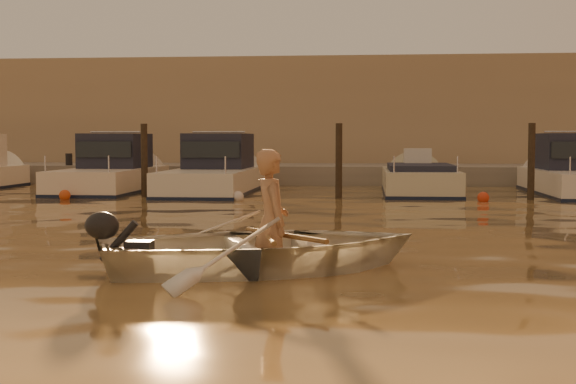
# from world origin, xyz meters

# --- Properties ---
(ground_plane) EXTENTS (160.00, 160.00, 0.00)m
(ground_plane) POSITION_xyz_m (0.00, 0.00, 0.00)
(ground_plane) COLOR olive
(ground_plane) RESTS_ON ground
(dinghy) EXTENTS (4.66, 4.02, 0.81)m
(dinghy) POSITION_xyz_m (-0.69, 1.98, 0.29)
(dinghy) COLOR silver
(dinghy) RESTS_ON ground_plane
(person) EXTENTS (0.62, 0.75, 1.76)m
(person) POSITION_xyz_m (-0.59, 2.02, 0.58)
(person) COLOR #A47452
(person) RESTS_ON dinghy
(outboard_motor) EXTENTS (0.98, 0.70, 0.70)m
(outboard_motor) POSITION_xyz_m (-2.09, 1.45, 0.28)
(outboard_motor) COLOR black
(outboard_motor) RESTS_ON dinghy
(oar_port) EXTENTS (1.19, 1.79, 0.13)m
(oar_port) POSITION_xyz_m (-0.45, 2.07, 0.42)
(oar_port) COLOR brown
(oar_port) RESTS_ON dinghy
(oar_starboard) EXTENTS (0.46, 2.07, 0.13)m
(oar_starboard) POSITION_xyz_m (-0.64, 2.00, 0.42)
(oar_starboard) COLOR brown
(oar_starboard) RESTS_ON dinghy
(moored_boat_1) EXTENTS (2.20, 6.55, 1.75)m
(moored_boat_1) POSITION_xyz_m (-7.19, 16.00, 0.62)
(moored_boat_1) COLOR #F1E0C9
(moored_boat_1) RESTS_ON ground_plane
(moored_boat_2) EXTENTS (2.26, 7.57, 1.75)m
(moored_boat_2) POSITION_xyz_m (-3.98, 16.00, 0.62)
(moored_boat_2) COLOR silver
(moored_boat_2) RESTS_ON ground_plane
(moored_boat_3) EXTENTS (2.04, 5.91, 0.95)m
(moored_boat_3) POSITION_xyz_m (2.07, 16.00, 0.22)
(moored_boat_3) COLOR beige
(moored_boat_3) RESTS_ON ground_plane
(moored_boat_4) EXTENTS (2.21, 6.82, 1.75)m
(moored_boat_4) POSITION_xyz_m (6.49, 16.00, 0.62)
(moored_boat_4) COLOR silver
(moored_boat_4) RESTS_ON ground_plane
(piling_1) EXTENTS (0.18, 0.18, 2.20)m
(piling_1) POSITION_xyz_m (-5.50, 13.80, 0.90)
(piling_1) COLOR #2D2319
(piling_1) RESTS_ON ground_plane
(piling_2) EXTENTS (0.18, 0.18, 2.20)m
(piling_2) POSITION_xyz_m (-0.20, 13.80, 0.90)
(piling_2) COLOR #2D2319
(piling_2) RESTS_ON ground_plane
(piling_3) EXTENTS (0.18, 0.18, 2.20)m
(piling_3) POSITION_xyz_m (4.80, 13.80, 0.90)
(piling_3) COLOR #2D2319
(piling_3) RESTS_ON ground_plane
(fender_b) EXTENTS (0.30, 0.30, 0.30)m
(fender_b) POSITION_xyz_m (-7.38, 12.82, 0.10)
(fender_b) COLOR #C34617
(fender_b) RESTS_ON ground_plane
(fender_c) EXTENTS (0.30, 0.30, 0.30)m
(fender_c) POSITION_xyz_m (-2.75, 12.76, 0.10)
(fender_c) COLOR silver
(fender_c) RESTS_ON ground_plane
(fender_d) EXTENTS (0.30, 0.30, 0.30)m
(fender_d) POSITION_xyz_m (3.48, 13.06, 0.10)
(fender_d) COLOR red
(fender_d) RESTS_ON ground_plane
(quay) EXTENTS (52.00, 4.00, 1.00)m
(quay) POSITION_xyz_m (0.00, 21.50, 0.15)
(quay) COLOR gray
(quay) RESTS_ON ground_plane
(waterfront_building) EXTENTS (46.00, 7.00, 4.80)m
(waterfront_building) POSITION_xyz_m (0.00, 27.00, 2.40)
(waterfront_building) COLOR #9E8466
(waterfront_building) RESTS_ON quay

